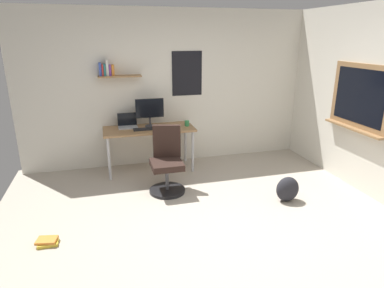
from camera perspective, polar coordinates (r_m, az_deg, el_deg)
The scene contains 11 objects.
ground_plane at distance 3.98m, azimuth 3.90°, elevation -14.84°, with size 5.20×5.20×0.00m, color #ADA393.
wall_back at distance 5.77m, azimuth -3.86°, elevation 9.54°, with size 5.00×0.30×2.60m.
desk at distance 5.46m, azimuth -7.38°, elevation 1.99°, with size 1.46×0.62×0.73m.
office_chair at distance 4.78m, azimuth -4.34°, elevation -3.45°, with size 0.52×0.54×0.95m.
laptop at distance 5.54m, azimuth -11.03°, elevation 3.40°, with size 0.31×0.21×0.23m.
monitor_primary at distance 5.48m, azimuth -7.29°, elevation 5.75°, with size 0.46×0.17×0.46m.
keyboard at distance 5.35m, azimuth -8.07°, elevation 2.56°, with size 0.37×0.13×0.02m, color black.
computer_mouse at distance 5.39m, azimuth -5.13°, elevation 2.85°, with size 0.10×0.06×0.03m, color #262628.
coffee_mug at distance 5.52m, azimuth -0.88°, elevation 3.59°, with size 0.08×0.08×0.09m, color #338C4C.
backpack at distance 4.73m, azimuth 16.12°, elevation -7.47°, with size 0.32×0.22×0.35m, color #232328.
book_stack_on_floor at distance 4.07m, azimuth -23.63°, elevation -15.17°, with size 0.24×0.19×0.06m.
Camera 1 is at (-1.12, -3.14, 2.16)m, focal length 30.97 mm.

